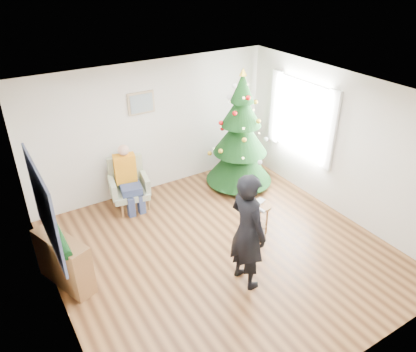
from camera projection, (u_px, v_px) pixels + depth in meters
floor at (222, 251)px, 6.63m from camera, size 5.00×5.00×0.00m
ceiling at (225, 98)px, 5.37m from camera, size 5.00×5.00×0.00m
wall_back at (152, 128)px, 7.86m from camera, size 5.00×0.00×5.00m
wall_front at (359, 286)px, 4.14m from camera, size 5.00×0.00×5.00m
wall_left at (50, 237)px, 4.85m from camera, size 0.00×5.00×5.00m
wall_right at (341, 146)px, 7.15m from camera, size 0.00×5.00×5.00m
window_panel at (302, 118)px, 7.78m from camera, size 0.04×1.30×1.40m
curtains at (301, 118)px, 7.77m from camera, size 0.05×1.75×1.50m
christmas_tree at (240, 136)px, 8.02m from camera, size 1.36×1.36×2.45m
stool at (259, 219)px, 6.92m from camera, size 0.39×0.39×0.59m
laptop at (260, 204)px, 6.78m from camera, size 0.37×0.30×0.03m
armchair at (129, 190)px, 7.65m from camera, size 0.79×0.75×0.97m
seated_person at (128, 178)px, 7.47m from camera, size 0.44×0.60×1.27m
standing_man at (248, 231)px, 5.62m from camera, size 0.47×0.68×1.80m
game_controller at (261, 210)px, 5.54m from camera, size 0.04×0.13×0.04m
console at (64, 261)px, 5.82m from camera, size 0.63×1.04×0.80m
garland at (59, 238)px, 5.62m from camera, size 0.14×0.90×0.14m
tapestry at (44, 207)px, 4.97m from camera, size 0.03×1.50×1.15m
framed_picture at (141, 103)px, 7.48m from camera, size 0.52×0.05×0.42m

